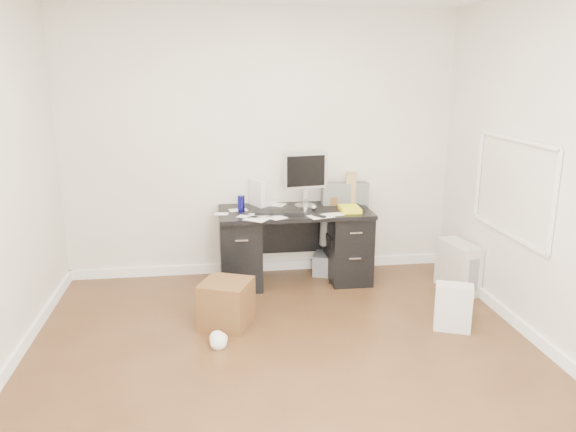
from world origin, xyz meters
name	(u,v)px	position (x,y,z in m)	size (l,w,h in m)	color
ground	(287,363)	(0.00, 0.00, 0.00)	(4.00, 4.00, 0.00)	#432815
room_shell	(291,139)	(0.03, 0.03, 1.66)	(4.02, 4.02, 2.71)	beige
desk	(295,243)	(0.30, 1.65, 0.40)	(1.50, 0.70, 0.75)	black
loose_papers	(275,212)	(0.10, 1.60, 0.75)	(1.10, 0.60, 0.00)	white
lcd_monitor	(305,180)	(0.42, 1.76, 1.03)	(0.45, 0.26, 0.56)	#ACADB0
keyboard	(279,212)	(0.13, 1.52, 0.76)	(0.48, 0.16, 0.03)	black
computer_mouse	(314,208)	(0.48, 1.60, 0.78)	(0.06, 0.06, 0.06)	#ACADB0
travel_mug	(241,203)	(-0.23, 1.67, 0.83)	(0.07, 0.07, 0.16)	navy
white_binder	(257,193)	(-0.06, 1.88, 0.88)	(0.11, 0.23, 0.27)	white
magazine_file	(351,188)	(0.93, 1.90, 0.90)	(0.13, 0.27, 0.31)	#A5804F
pen_cup	(333,195)	(0.72, 1.80, 0.86)	(0.09, 0.09, 0.21)	brown
yellow_book	(351,209)	(0.84, 1.53, 0.77)	(0.20, 0.26, 0.05)	#FBF21B
paper_remote	(321,216)	(0.51, 1.36, 0.76)	(0.23, 0.18, 0.02)	white
office_chair	(347,232)	(0.85, 1.67, 0.49)	(0.55, 0.55, 0.97)	#595C59
pc_tower	(458,267)	(1.84, 1.18, 0.24)	(0.21, 0.48, 0.48)	#BAB4A8
shopping_bag	(453,307)	(1.44, 0.37, 0.20)	(0.30, 0.21, 0.40)	silver
wicker_basket	(226,303)	(-0.42, 0.72, 0.19)	(0.39, 0.39, 0.39)	#4F3717
desk_printer	(332,264)	(0.72, 1.80, 0.11)	(0.37, 0.31, 0.22)	slate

